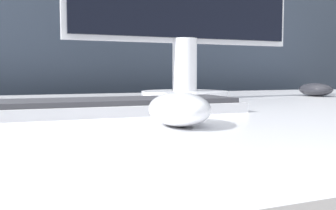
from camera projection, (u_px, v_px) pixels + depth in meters
The scene contains 4 objects.
partition_panel at pixel (54, 110), 1.33m from camera, with size 5.00×0.03×1.29m.
computer_mouse_near at pixel (179, 109), 0.48m from camera, with size 0.10×0.14×0.04m.
keyboard at pixel (106, 106), 0.63m from camera, with size 0.45×0.14×0.02m.
computer_mouse_far at pixel (315, 89), 1.11m from camera, with size 0.09×0.13×0.04m.
Camera 1 is at (-0.15, -0.70, 0.77)m, focal length 42.00 mm.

